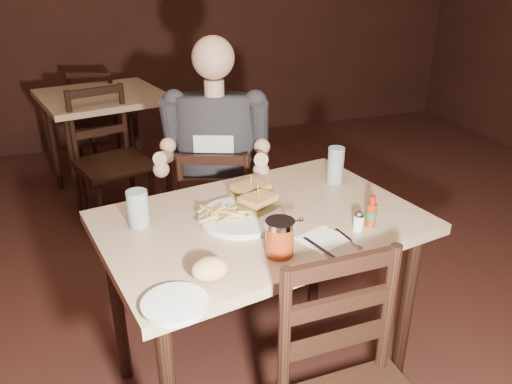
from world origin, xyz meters
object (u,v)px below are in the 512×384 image
object	(u,v)px
main_table	(261,239)
glass_right	(336,165)
side_plate	(175,305)
bg_chair_far	(103,120)
glass_left	(138,209)
bg_chair_near	(114,164)
chair_far	(219,218)
diner	(215,135)
hot_sauce	(372,211)
dinner_plate	(241,218)
bg_table	(103,106)
syrup_dispenser	(280,238)

from	to	relation	value
main_table	glass_right	bearing A→B (deg)	26.40
side_plate	bg_chair_far	bearing A→B (deg)	90.57
bg_chair_far	main_table	bearing A→B (deg)	120.00
bg_chair_far	glass_right	distance (m)	2.62
glass_left	side_plate	size ratio (longest dim) A/B	0.77
main_table	glass_left	world-z (taller)	glass_left
bg_chair_near	side_plate	size ratio (longest dim) A/B	5.18
main_table	bg_chair_near	distance (m)	1.62
main_table	chair_far	bearing A→B (deg)	87.50
chair_far	diner	bearing A→B (deg)	90.00
diner	glass_right	world-z (taller)	diner
bg_chair_far	hot_sauce	size ratio (longest dim) A/B	7.49
chair_far	side_plate	size ratio (longest dim) A/B	4.71
dinner_plate	hot_sauce	size ratio (longest dim) A/B	2.56
glass_right	chair_far	bearing A→B (deg)	125.39
bg_table	glass_right	world-z (taller)	glass_right
bg_table	diner	distance (m)	1.51
dinner_plate	main_table	bearing A→B (deg)	-6.70
bg_chair_far	glass_left	size ratio (longest dim) A/B	6.40
syrup_dispenser	bg_chair_near	bearing A→B (deg)	92.12
chair_far	bg_chair_near	bearing A→B (deg)	-40.82
hot_sauce	bg_table	bearing A→B (deg)	108.33
bg_chair_far	glass_left	distance (m)	2.61
bg_table	side_plate	bearing A→B (deg)	-89.31
bg_table	glass_left	size ratio (longest dim) A/B	7.16
hot_sauce	syrup_dispenser	xyz separation A→B (m)	(-0.37, -0.07, 0.00)
diner	glass_left	size ratio (longest dim) A/B	6.66
glass_left	hot_sauce	xyz separation A→B (m)	(0.76, -0.26, -0.01)
chair_far	side_plate	distance (m)	1.25
side_plate	dinner_plate	bearing A→B (deg)	52.60
main_table	side_plate	bearing A→B (deg)	-133.79
bg_chair_far	glass_left	bearing A→B (deg)	111.08
dinner_plate	hot_sauce	xyz separation A→B (m)	(0.41, -0.19, 0.05)
diner	side_plate	bearing A→B (deg)	-89.47
bg_chair_near	diner	xyz separation A→B (m)	(0.43, -0.88, 0.42)
bg_table	syrup_dispenser	bearing A→B (deg)	-80.58
diner	dinner_plate	bearing A→B (deg)	-76.42
diner	syrup_dispenser	size ratio (longest dim) A/B	7.51
glass_left	glass_right	distance (m)	0.82
bg_table	glass_left	bearing A→B (deg)	-89.97
glass_right	bg_chair_near	bearing A→B (deg)	121.04
chair_far	bg_chair_far	world-z (taller)	bg_chair_far
glass_left	side_plate	bearing A→B (deg)	-86.56
bg_chair_near	dinner_plate	world-z (taller)	bg_chair_near
diner	glass_left	bearing A→B (deg)	-105.07
bg_table	glass_right	size ratio (longest dim) A/B	6.30
bg_chair_near	diner	size ratio (longest dim) A/B	1.01
bg_table	chair_far	xyz separation A→B (m)	(0.45, -1.39, -0.27)
main_table	bg_chair_far	xyz separation A→B (m)	(-0.42, 2.65, -0.25)
bg_chair_far	glass_left	world-z (taller)	glass_left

